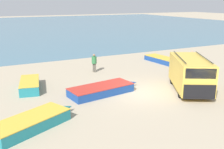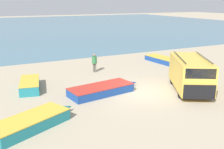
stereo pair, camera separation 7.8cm
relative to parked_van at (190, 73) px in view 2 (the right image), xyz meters
The scene contains 9 objects.
ground_plane 3.65m from the parked_van, 160.72° to the left, with size 200.00×200.00×0.00m, color tan.
sea_water 53.25m from the parked_van, 93.50° to the left, with size 120.00×80.00×0.01m, color #477084.
parked_van is the anchor object (origin of this frame).
fishing_rowboat_0 11.10m from the parked_van, 151.71° to the left, with size 1.85×3.94×0.67m.
fishing_rowboat_1 10.73m from the parked_van, behind, with size 4.69×3.08×0.59m.
fishing_rowboat_2 8.77m from the parked_van, 65.54° to the left, with size 1.87×4.88×0.52m.
fishing_rowboat_3 6.03m from the parked_van, 159.38° to the left, with size 5.32×2.29×0.56m.
fisherman_0 8.38m from the parked_van, 118.27° to the left, with size 0.42×0.42×1.60m.
fisherman_1 6.64m from the parked_van, 46.07° to the left, with size 0.42×0.42×1.60m.
Camera 2 is at (-9.08, -14.08, 5.95)m, focal length 42.00 mm.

